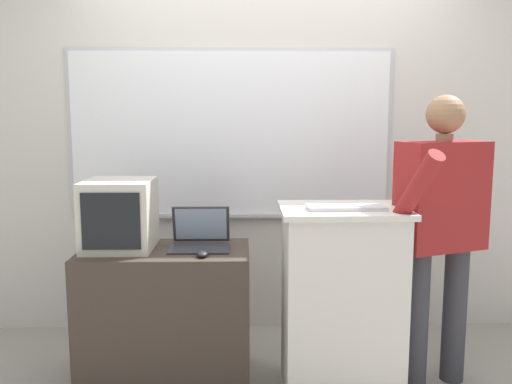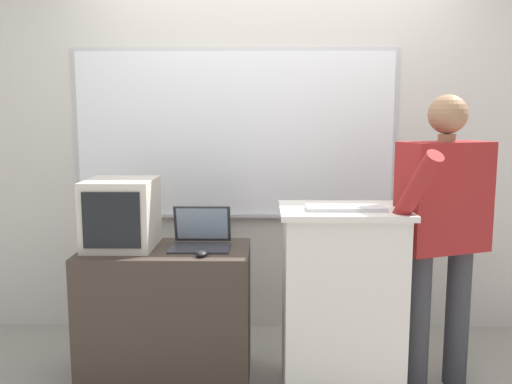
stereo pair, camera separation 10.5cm
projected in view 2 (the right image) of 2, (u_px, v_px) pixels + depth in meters
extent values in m
cube|color=beige|center=(271.00, 122.00, 3.74)|extent=(6.40, 0.12, 2.90)
cube|color=#B7B7BC|center=(235.00, 134.00, 3.69)|extent=(2.19, 0.02, 1.15)
cube|color=white|center=(235.00, 134.00, 3.68)|extent=(2.14, 0.02, 1.10)
cube|color=#B7B7BC|center=(235.00, 216.00, 3.75)|extent=(1.93, 0.04, 0.02)
cube|color=beige|center=(341.00, 304.00, 2.91)|extent=(0.61, 0.47, 0.99)
cube|color=beige|center=(343.00, 211.00, 2.84)|extent=(0.67, 0.51, 0.03)
cube|color=#382D26|center=(167.00, 314.00, 3.07)|extent=(0.93, 0.52, 0.76)
cylinder|color=#333338|center=(417.00, 323.00, 2.92)|extent=(0.13, 0.13, 0.78)
cylinder|color=#333338|center=(457.00, 317.00, 3.01)|extent=(0.13, 0.13, 0.78)
cube|color=maroon|center=(444.00, 197.00, 2.87)|extent=(0.53, 0.37, 0.58)
cylinder|color=#8C6647|center=(447.00, 138.00, 2.82)|extent=(0.09, 0.09, 0.04)
sphere|color=#8C6647|center=(448.00, 114.00, 2.81)|extent=(0.20, 0.20, 0.20)
cylinder|color=maroon|center=(411.00, 198.00, 2.60)|extent=(0.22, 0.41, 0.49)
cylinder|color=maroon|center=(483.00, 199.00, 2.96)|extent=(0.08, 0.08, 0.55)
cube|color=#28282D|center=(200.00, 248.00, 2.99)|extent=(0.33, 0.22, 0.01)
cube|color=#28282D|center=(202.00, 224.00, 3.12)|extent=(0.32, 0.07, 0.21)
cube|color=#8C9EB2|center=(202.00, 224.00, 3.11)|extent=(0.29, 0.05, 0.19)
cube|color=silver|center=(346.00, 208.00, 2.77)|extent=(0.40, 0.15, 0.02)
ellipsoid|color=black|center=(202.00, 253.00, 2.84)|extent=(0.06, 0.10, 0.03)
cube|color=#BCB7A8|center=(122.00, 213.00, 3.03)|extent=(0.37, 0.41, 0.38)
cube|color=black|center=(111.00, 220.00, 2.82)|extent=(0.30, 0.01, 0.30)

